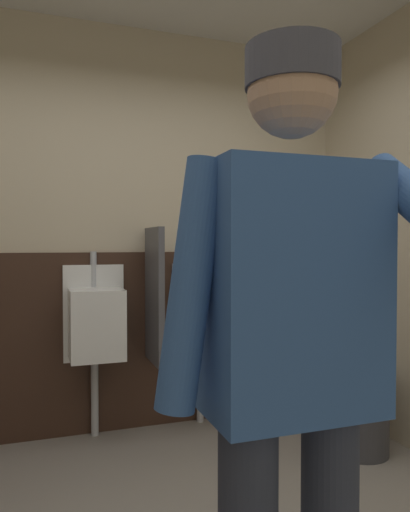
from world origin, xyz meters
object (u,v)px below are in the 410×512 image
object	(u,v)px
urinal_left	(96,323)
urinal_middle	(204,317)
trash_bin	(359,406)
person	(293,358)

from	to	relation	value
urinal_left	urinal_middle	bearing A→B (deg)	0.00
urinal_middle	trash_bin	size ratio (longest dim) A/B	2.16
person	trash_bin	size ratio (longest dim) A/B	3.05
person	trash_bin	bearing A→B (deg)	48.21
urinal_left	urinal_middle	world-z (taller)	same
urinal_left	person	distance (m)	2.21
urinal_left	urinal_middle	distance (m)	0.75
urinal_left	trash_bin	world-z (taller)	urinal_left
urinal_middle	trash_bin	bearing A→B (deg)	-43.27
urinal_left	trash_bin	size ratio (longest dim) A/B	2.16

